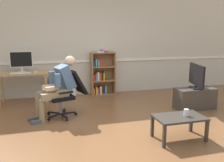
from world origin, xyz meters
The scene contains 14 objects.
ground_plane centered at (0.00, 0.00, 0.00)m, with size 18.00×18.00×0.00m, color brown.
back_wall centered at (0.00, 2.65, 1.35)m, with size 12.00×0.13×2.70m.
computer_desk centered at (-1.71, 2.15, 0.64)m, with size 1.14×0.61×0.76m.
imac_monitor centered at (-1.72, 2.23, 1.04)m, with size 0.52×0.14×0.50m.
keyboard centered at (-1.74, 2.01, 0.77)m, with size 0.44×0.12×0.02m, color white.
computer_mouse centered at (-1.41, 2.03, 0.77)m, with size 0.06×0.10×0.03m, color white.
bookshelf centered at (0.29, 2.44, 0.58)m, with size 0.66×0.29×1.25m.
radiator centered at (-0.84, 2.54, 0.27)m, with size 0.85×0.08×0.54m.
office_chair centered at (-0.76, 0.97, 0.52)m, with size 0.86×0.69×0.95m.
person_seated centered at (-0.95, 0.91, 0.65)m, with size 0.98×0.59×1.23m.
tv_stand centered at (2.03, 0.67, 0.23)m, with size 0.89×0.40×0.47m.
tv_screen centered at (2.04, 0.67, 0.75)m, with size 0.27×0.80×0.54m.
coffee_table centered at (0.85, -0.64, 0.33)m, with size 0.79×0.48×0.38m.
drinking_glass centered at (0.96, -0.65, 0.44)m, with size 0.08×0.08×0.11m, color silver.
Camera 1 is at (-1.13, -3.80, 1.68)m, focal length 38.06 mm.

